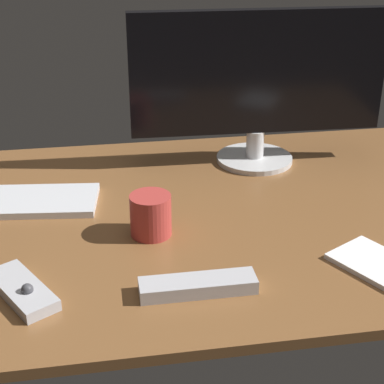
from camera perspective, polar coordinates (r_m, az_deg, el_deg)
The scene contains 7 objects.
desk at distance 125.75cm, azimuth -3.31°, elevation -2.66°, with size 140.00×84.00×2.00cm, color brown.
monitor at distance 145.06cm, azimuth 6.25°, elevation 10.36°, with size 60.58×18.77×36.82cm.
keyboard at distance 134.71cm, azimuth -16.43°, elevation -0.86°, with size 35.22×13.88×1.49cm, color silver.
media_remote at distance 104.79cm, azimuth -15.71°, elevation -8.88°, with size 13.18×16.64×3.36cm.
tv_remote at distance 101.70cm, azimuth 0.56°, elevation -8.80°, with size 19.60×4.92×2.45cm, color #B7B7BC.
coffee_mug at distance 116.86cm, azimuth -3.91°, elevation -2.18°, with size 8.02×8.02×8.32cm, color #B23833.
notepad at distance 113.04cm, azimuth 17.34°, elevation -6.67°, with size 16.78×10.79×0.96cm, color white.
Camera 1 is at (-10.61, -109.75, 61.47)cm, focal length 56.62 mm.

